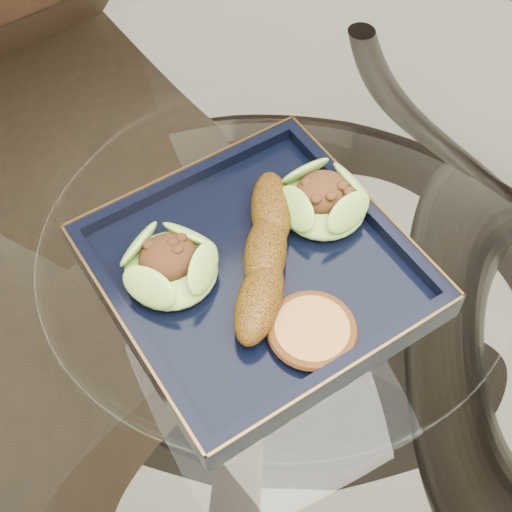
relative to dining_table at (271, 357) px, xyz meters
name	(u,v)px	position (x,y,z in m)	size (l,w,h in m)	color
ground	(265,505)	(0.00, 0.00, -0.60)	(4.00, 4.00, 0.00)	beige
dining_table	(271,357)	(0.00, 0.00, 0.00)	(1.13, 1.13, 0.77)	white
dining_chair	(66,200)	(-0.13, 0.40, -0.07)	(0.47, 0.47, 0.94)	black
navy_plate	(256,274)	(-0.02, 0.01, 0.17)	(0.27, 0.27, 0.02)	black
lettuce_wrap_left	(171,267)	(-0.09, 0.04, 0.20)	(0.09, 0.09, 0.03)	#72AF32
lettuce_wrap_right	(323,202)	(0.07, 0.04, 0.20)	(0.09, 0.09, 0.03)	#58942A
roasted_plantain	(266,253)	(-0.01, 0.01, 0.20)	(0.19, 0.04, 0.03)	#69410B
crumb_patty	(312,331)	(-0.01, -0.08, 0.19)	(0.07, 0.07, 0.01)	#BA853E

